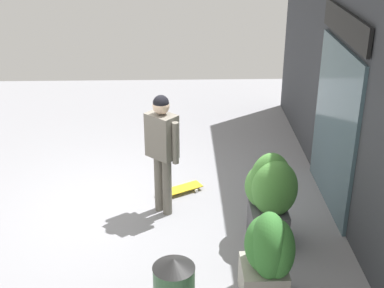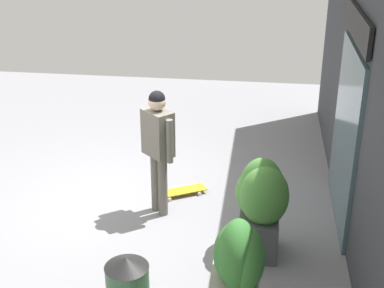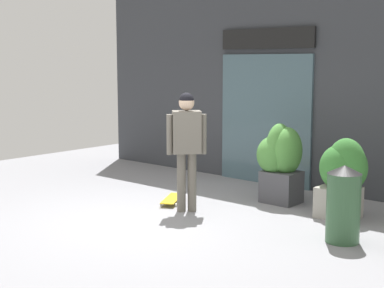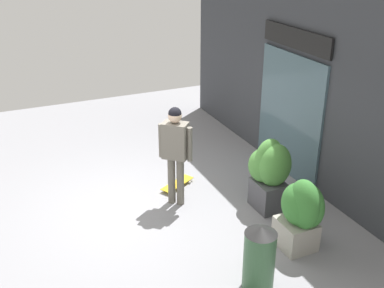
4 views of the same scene
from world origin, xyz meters
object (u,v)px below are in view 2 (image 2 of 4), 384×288
skateboarder (158,140)px  planter_box_left (239,263)px  planter_box_right (261,201)px  skateboard (182,191)px

skateboarder → planter_box_left: (1.92, 1.19, -0.45)m
planter_box_right → skateboarder: bearing=-118.6°
skateboarder → planter_box_left: bearing=-105.7°
skateboarder → planter_box_right: (0.75, 1.38, -0.39)m
skateboarder → skateboard: size_ratio=2.40×
planter_box_right → skateboard: bearing=-137.8°
skateboard → planter_box_left: 2.68m
skateboard → planter_box_left: (2.43, 0.96, 0.58)m
planter_box_left → skateboarder: bearing=-148.2°
skateboard → planter_box_left: planter_box_left is taller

